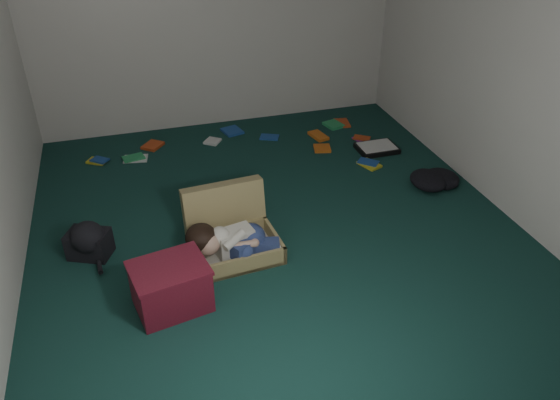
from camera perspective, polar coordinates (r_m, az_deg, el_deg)
floor at (r=4.66m, az=-0.53°, el=-2.70°), size 4.50×4.50×0.00m
wall_back at (r=6.17m, az=-6.80°, el=19.21°), size 4.50×0.00×4.50m
wall_front at (r=2.24m, az=15.77°, el=-6.89°), size 4.50×0.00×4.50m
wall_right at (r=4.97m, az=22.83°, el=13.82°), size 0.00×4.50×4.50m
suitcase at (r=4.35m, az=-5.12°, el=-3.35°), size 0.71×0.70×0.49m
person at (r=4.19m, az=-5.08°, el=-4.25°), size 0.73×0.34×0.30m
maroon_bin at (r=3.85m, az=-11.34°, el=-8.86°), size 0.57×0.49×0.35m
backpack at (r=4.52m, az=-19.33°, el=-4.25°), size 0.49×0.45×0.24m
clothing_pile at (r=5.44m, az=16.23°, el=2.24°), size 0.43×0.37×0.13m
paper_tray at (r=5.95m, az=10.08°, el=5.37°), size 0.41×0.31×0.06m
book_scatter at (r=6.02m, az=-0.76°, el=6.02°), size 3.14×1.43×0.02m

